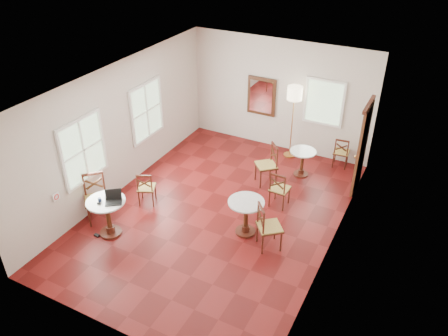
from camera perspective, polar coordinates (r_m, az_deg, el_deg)
name	(u,v)px	position (r m, az deg, el deg)	size (l,w,h in m)	color
ground	(218,213)	(9.88, -0.80, -5.76)	(7.00, 7.00, 0.00)	#621110
room_shell	(221,131)	(9.11, -0.42, 4.79)	(5.02, 7.02, 3.01)	beige
cafe_table_near	(108,213)	(9.32, -14.67, -5.66)	(0.78, 0.78, 0.82)	#481D12
cafe_table_mid	(246,213)	(9.07, 2.82, -5.84)	(0.74, 0.74, 0.78)	#481D12
cafe_table_back	(302,160)	(11.14, 10.00, 1.01)	(0.64, 0.64, 0.68)	#481D12
chair_near_a	(146,188)	(10.10, -9.92, -2.51)	(0.51, 0.51, 0.83)	#481D12
chair_near_b	(96,198)	(9.79, -16.04, -3.76)	(0.69, 0.69, 1.07)	#481D12
chair_mid_a	(279,189)	(9.93, 7.12, -2.68)	(0.42, 0.42, 0.89)	#481D12
chair_mid_b	(268,227)	(8.75, 5.69, -7.50)	(0.64, 0.64, 0.99)	#481D12
chair_back_a	(341,152)	(11.72, 14.80, 1.98)	(0.41, 0.41, 0.83)	#481D12
chair_back_b	(267,165)	(10.66, 5.56, 0.42)	(0.66, 0.66, 1.02)	#481D12
floor_lamp	(294,98)	(11.43, 9.00, 8.84)	(0.38, 0.38, 1.96)	#BF8C3F
laptop	(114,199)	(9.06, -13.97, -3.85)	(0.42, 0.41, 0.23)	black
mouse	(99,203)	(9.07, -15.75, -4.38)	(0.10, 0.06, 0.04)	black
navy_mug	(100,200)	(9.13, -15.65, -3.94)	(0.10, 0.07, 0.08)	#101936
water_glass	(106,199)	(9.11, -14.86, -3.81)	(0.06, 0.06, 0.10)	white
power_adapter	(97,235)	(9.62, -16.00, -8.29)	(0.11, 0.07, 0.04)	black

